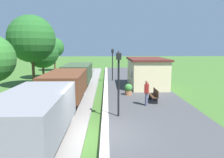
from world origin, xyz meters
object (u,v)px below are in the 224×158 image
potted_planter (128,89)px  person_waiting (147,92)px  tree_trackside_far (32,39)px  tree_field_distant (54,48)px  tree_field_left (42,52)px  station_hut (147,72)px  lamp_post_far (112,58)px  lamp_post_near (119,71)px  bench_near_hut (154,95)px  freight_train (65,86)px

potted_planter → person_waiting: bearing=-74.2°
tree_trackside_far → tree_field_distant: tree_trackside_far is taller
tree_trackside_far → tree_field_left: 6.42m
person_waiting → tree_trackside_far: tree_trackside_far is taller
person_waiting → station_hut: bearing=-77.0°
potted_planter → lamp_post_far: lamp_post_far is taller
tree_trackside_far → tree_field_distant: 14.81m
lamp_post_near → tree_field_distant: tree_field_distant is taller
tree_field_left → tree_trackside_far: bearing=-82.1°
tree_field_distant → tree_trackside_far: bearing=-84.5°
lamp_post_near → lamp_post_far: same height
lamp_post_far → bench_near_hut: bearing=-74.2°
potted_planter → tree_field_distant: tree_field_distant is taller
station_hut → bench_near_hut: 5.95m
tree_field_left → potted_planter: bearing=-46.9°
tree_field_left → tree_field_distant: tree_field_distant is taller
lamp_post_far → tree_trackside_far: (-7.99, -2.98, 2.07)m
potted_planter → bench_near_hut: bearing=-53.7°
potted_planter → lamp_post_far: bearing=98.4°
person_waiting → potted_planter: (-0.89, 3.15, -0.46)m
tree_field_left → tree_field_distant: bearing=93.8°
bench_near_hut → person_waiting: bearing=-127.7°
bench_near_hut → tree_field_left: tree_field_left is taller
potted_planter → lamp_post_far: (-1.10, 7.41, 2.08)m
freight_train → tree_field_distant: (-5.86, 21.33, 2.56)m
station_hut → potted_planter: size_ratio=6.33×
lamp_post_near → tree_field_left: bearing=119.1°
bench_near_hut → tree_trackside_far: 13.26m
lamp_post_far → tree_field_distant: bearing=128.7°
bench_near_hut → person_waiting: person_waiting is taller
potted_planter → tree_field_distant: bearing=118.8°
person_waiting → tree_field_distant: (-11.40, 22.29, 2.77)m
station_hut → bench_near_hut: bearing=-95.2°
freight_train → tree_field_distant: bearing=105.4°
tree_trackside_far → tree_field_left: size_ratio=1.30×
bench_near_hut → person_waiting: (-0.73, -0.95, 0.46)m
person_waiting → tree_field_left: tree_field_left is taller
person_waiting → lamp_post_far: (-1.99, 10.56, 1.62)m
potted_planter → tree_trackside_far: 10.93m
freight_train → station_hut: bearing=40.7°
lamp_post_near → lamp_post_far: bearing=90.0°
bench_near_hut → person_waiting: size_ratio=0.88×
freight_train → potted_planter: size_ratio=21.18×
freight_train → tree_field_left: bearing=112.5°
tree_field_distant → tree_field_left: bearing=-86.2°
lamp_post_near → tree_trackside_far: bearing=129.4°
freight_train → bench_near_hut: 6.30m
freight_train → person_waiting: (5.54, -0.96, -0.21)m
tree_field_distant → station_hut: bearing=-50.7°
freight_train → potted_planter: (4.64, 2.20, -0.67)m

